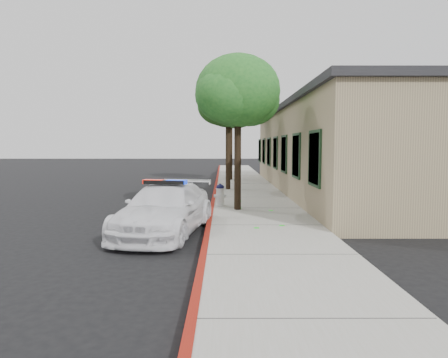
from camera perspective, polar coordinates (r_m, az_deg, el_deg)
ground at (r=11.18m, az=-2.49°, el=-7.27°), size 120.00×120.00×0.00m
sidewalk at (r=14.15m, az=4.53°, el=-4.41°), size 3.20×60.00×0.15m
red_curb at (r=14.11m, az=-1.74°, el=-4.41°), size 0.14×60.00×0.16m
clapboard_building at (r=20.88m, az=17.30°, el=4.01°), size 7.30×20.89×4.24m
police_car at (r=10.78m, az=-8.33°, el=-4.20°), size 2.60×4.78×1.43m
fire_hydrant at (r=14.53m, az=-0.55°, el=-2.24°), size 0.47×0.40×0.81m
street_tree_near at (r=13.74m, az=2.02°, el=11.94°), size 2.88×2.87×5.22m
street_tree_mid at (r=20.12m, az=0.62°, el=10.44°), size 3.05×2.89×5.52m
street_tree_far at (r=25.79m, az=0.96°, el=10.43°), size 3.59×3.32×6.27m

